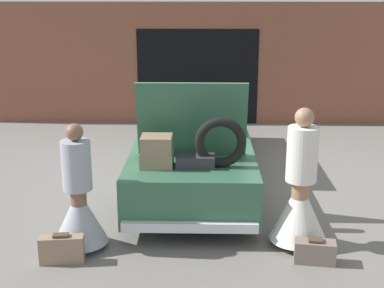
{
  "coord_description": "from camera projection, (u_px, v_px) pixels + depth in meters",
  "views": [
    {
      "loc": [
        0.18,
        -8.55,
        3.04
      ],
      "look_at": [
        0.0,
        -1.41,
        0.99
      ],
      "focal_mm": 50.0,
      "sensor_mm": 36.0,
      "label": 1
    }
  ],
  "objects": [
    {
      "name": "ground_plane",
      "position": [
        194.0,
        177.0,
        9.06
      ],
      "size": [
        40.0,
        40.0,
        0.0
      ],
      "primitive_type": "plane",
      "color": "slate"
    },
    {
      "name": "garage_wall_back",
      "position": [
        198.0,
        64.0,
        12.41
      ],
      "size": [
        12.0,
        0.14,
        2.8
      ],
      "color": "brown",
      "rests_on": "ground_plane"
    },
    {
      "name": "car",
      "position": [
        194.0,
        143.0,
        8.89
      ],
      "size": [
        1.79,
        5.23,
        1.89
      ],
      "color": "#336047",
      "rests_on": "ground_plane"
    },
    {
      "name": "person_left",
      "position": [
        79.0,
        205.0,
        6.43
      ],
      "size": [
        0.66,
        0.66,
        1.57
      ],
      "rotation": [
        0.0,
        0.0,
        -1.68
      ],
      "color": "brown",
      "rests_on": "ground_plane"
    },
    {
      "name": "person_right",
      "position": [
        300.0,
        199.0,
        6.47
      ],
      "size": [
        0.7,
        0.7,
        1.74
      ],
      "rotation": [
        0.0,
        0.0,
        1.81
      ],
      "color": "#997051",
      "rests_on": "ground_plane"
    },
    {
      "name": "suitcase_beside_left_person",
      "position": [
        62.0,
        249.0,
        6.17
      ],
      "size": [
        0.52,
        0.22,
        0.36
      ],
      "color": "#8C7259",
      "rests_on": "ground_plane"
    },
    {
      "name": "suitcase_beside_right_person",
      "position": [
        315.0,
        251.0,
        6.18
      ],
      "size": [
        0.49,
        0.27,
        0.3
      ],
      "color": "#75665B",
      "rests_on": "ground_plane"
    }
  ]
}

